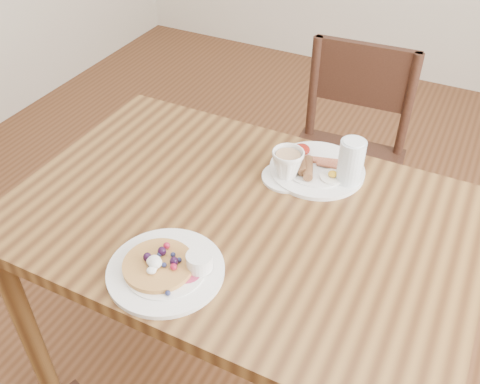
# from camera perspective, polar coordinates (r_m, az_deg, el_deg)

# --- Properties ---
(ground) EXTENTS (5.00, 5.00, 0.00)m
(ground) POSITION_cam_1_polar(r_m,az_deg,el_deg) (1.96, -0.00, -18.91)
(ground) COLOR #4E2C16
(ground) RESTS_ON ground
(dining_table) EXTENTS (1.20, 0.80, 0.75)m
(dining_table) POSITION_cam_1_polar(r_m,az_deg,el_deg) (1.45, -0.00, -5.18)
(dining_table) COLOR brown
(dining_table) RESTS_ON ground
(chair_far) EXTENTS (0.45, 0.45, 0.88)m
(chair_far) POSITION_cam_1_polar(r_m,az_deg,el_deg) (2.08, 11.15, 4.02)
(chair_far) COLOR #311B12
(chair_far) RESTS_ON ground
(pancake_plate) EXTENTS (0.27, 0.27, 0.06)m
(pancake_plate) POSITION_cam_1_polar(r_m,az_deg,el_deg) (1.24, -7.76, -8.02)
(pancake_plate) COLOR white
(pancake_plate) RESTS_ON dining_table
(breakfast_plate) EXTENTS (0.27, 0.27, 0.04)m
(breakfast_plate) POSITION_cam_1_polar(r_m,az_deg,el_deg) (1.53, 8.07, 2.59)
(breakfast_plate) COLOR white
(breakfast_plate) RESTS_ON dining_table
(teacup_saucer) EXTENTS (0.14, 0.14, 0.09)m
(teacup_saucer) POSITION_cam_1_polar(r_m,az_deg,el_deg) (1.48, 5.08, 2.76)
(teacup_saucer) COLOR white
(teacup_saucer) RESTS_ON dining_table
(water_glass) EXTENTS (0.07, 0.07, 0.14)m
(water_glass) POSITION_cam_1_polar(r_m,az_deg,el_deg) (1.47, 11.72, 3.02)
(water_glass) COLOR silver
(water_glass) RESTS_ON dining_table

